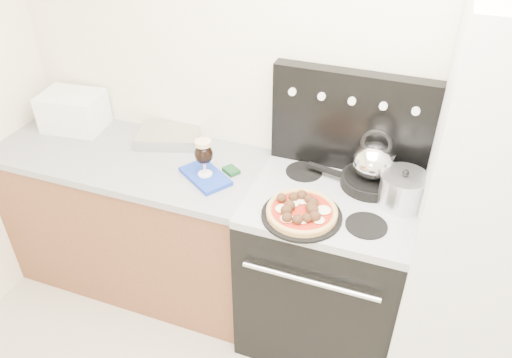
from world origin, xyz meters
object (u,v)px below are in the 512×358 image
at_px(base_cabinet, 140,222).
at_px(fridge, 499,230).
at_px(toaster_oven, 73,111).
at_px(beer_glass, 204,158).
at_px(stock_pot, 402,191).
at_px(oven_mitt, 205,176).
at_px(stove_body, 325,271).
at_px(pizza_pan, 302,215).
at_px(skillet, 370,181).
at_px(tea_kettle, 374,158).
at_px(pizza, 302,210).

xyz_separation_m(base_cabinet, fridge, (1.80, -0.05, 0.52)).
relative_size(toaster_oven, beer_glass, 1.69).
bearing_deg(stock_pot, oven_mitt, -174.12).
bearing_deg(stove_body, fridge, -2.05).
bearing_deg(beer_glass, base_cabinet, 172.28).
distance_m(stove_body, beer_glass, 0.85).
height_order(beer_glass, pizza_pan, beer_glass).
bearing_deg(skillet, beer_glass, -166.21).
bearing_deg(base_cabinet, stock_pot, 1.22).
relative_size(base_cabinet, toaster_oven, 4.43).
height_order(base_cabinet, skillet, skillet).
height_order(stove_body, skillet, skillet).
height_order(stove_body, beer_glass, beer_glass).
xyz_separation_m(beer_glass, tea_kettle, (0.77, 0.19, 0.06)).
xyz_separation_m(skillet, stock_pot, (0.15, -0.09, 0.05)).
distance_m(fridge, oven_mitt, 1.33).
bearing_deg(fridge, beer_glass, -179.36).
height_order(stove_body, tea_kettle, tea_kettle).
relative_size(toaster_oven, pizza, 1.06).
height_order(pizza_pan, skillet, skillet).
bearing_deg(oven_mitt, toaster_oven, 167.02).
distance_m(pizza, tea_kettle, 0.43).
distance_m(oven_mitt, skillet, 0.79).
bearing_deg(toaster_oven, stock_pot, -10.46).
distance_m(toaster_oven, pizza, 1.48).
height_order(beer_glass, skillet, beer_glass).
relative_size(stove_body, tea_kettle, 4.20).
height_order(pizza_pan, stock_pot, stock_pot).
height_order(oven_mitt, stock_pot, stock_pot).
bearing_deg(stove_body, oven_mitt, -176.35).
bearing_deg(oven_mitt, stove_body, 3.65).
height_order(skillet, tea_kettle, tea_kettle).
bearing_deg(pizza_pan, skillet, 54.31).
relative_size(base_cabinet, beer_glass, 7.49).
bearing_deg(fridge, toaster_oven, 175.03).
bearing_deg(oven_mitt, stock_pot, 5.88).
bearing_deg(oven_mitt, fridge, 0.64).
bearing_deg(fridge, pizza, -168.72).
height_order(oven_mitt, pizza_pan, pizza_pan).
distance_m(pizza_pan, skillet, 0.41).
relative_size(pizza_pan, pizza, 1.14).
xyz_separation_m(beer_glass, pizza, (0.53, -0.14, -0.07)).
distance_m(toaster_oven, pizza_pan, 1.48).
bearing_deg(oven_mitt, tea_kettle, 13.79).
relative_size(base_cabinet, pizza_pan, 4.09).
height_order(stove_body, oven_mitt, oven_mitt).
bearing_deg(base_cabinet, beer_glass, -7.72).
height_order(base_cabinet, stove_body, stove_body).
bearing_deg(toaster_oven, tea_kettle, -7.58).
relative_size(stove_body, fridge, 0.46).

